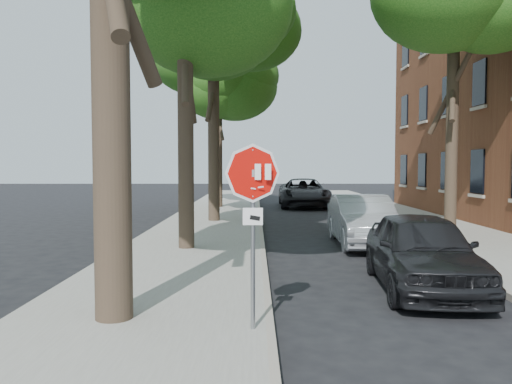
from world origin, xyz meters
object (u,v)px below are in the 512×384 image
tree_far (218,80)px  car_b (362,220)px  tree_right (452,23)px  tree_mid_b (213,32)px  car_a (422,251)px  stop_sign (253,200)px  car_d (304,193)px

tree_far → car_b: 15.43m
tree_right → car_b: tree_right is taller
tree_mid_b → tree_far: size_ratio=1.11×
tree_mid_b → car_b: size_ratio=2.24×
tree_right → car_a: 10.36m
stop_sign → car_d: (2.88, 22.25, -1.11)m
car_a → tree_far: bearing=111.1°
tree_right → car_b: size_ratio=2.02×
stop_sign → tree_mid_b: (-1.72, 14.15, 6.05)m
stop_sign → car_d: 22.47m
tree_mid_b → tree_far: (-0.30, 6.99, -0.78)m
tree_mid_b → tree_far: bearing=92.4°
tree_mid_b → car_a: 14.39m
tree_mid_b → car_a: (5.02, -11.37, -7.24)m
car_a → car_b: size_ratio=0.96×
tree_mid_b → tree_far: 7.04m
tree_right → car_a: size_ratio=2.10×
tree_far → tree_right: (8.70, -11.00, 0.00)m
tree_mid_b → car_b: tree_mid_b is taller
car_a → car_d: (-0.42, 19.48, 0.08)m
car_a → car_d: bearing=96.1°
stop_sign → car_d: stop_sign is taller
tree_right → car_d: tree_right is taller
car_b → stop_sign: bearing=-110.6°
car_a → car_b: car_b is taller
stop_sign → car_d: bearing=82.6°
stop_sign → tree_far: bearing=95.5°
tree_far → stop_sign: bearing=-84.5°
stop_sign → tree_mid_b: bearing=96.9°
tree_mid_b → tree_right: tree_mid_b is taller
car_d → tree_right: bearing=-71.5°
tree_mid_b → car_b: 10.65m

